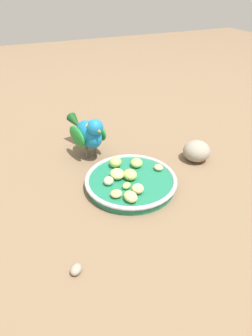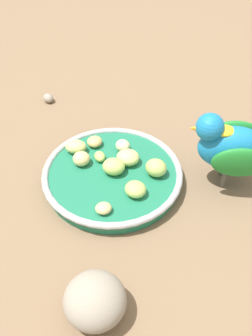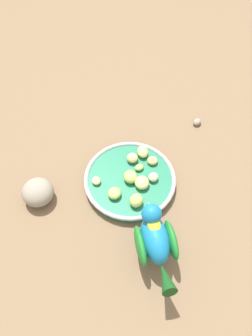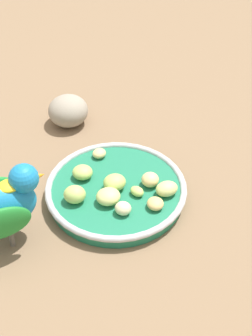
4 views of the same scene
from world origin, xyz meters
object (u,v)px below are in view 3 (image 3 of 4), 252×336
object	(u,v)px
apple_piece_9	(132,158)
rock_large	(38,192)
apple_piece_7	(96,181)
apple_piece_4	(142,183)
feeding_bowl	(130,180)
apple_piece_3	(139,167)
apple_piece_5	(143,152)
parrot	(156,240)
pebble_0	(197,122)
apple_piece_2	(153,177)
apple_piece_1	(152,161)
apple_piece_8	(136,200)
apple_piece_6	(115,193)
apple_piece_0	(130,177)

from	to	relation	value
apple_piece_9	rock_large	xyz separation A→B (m)	(-0.10, 0.24, -0.00)
apple_piece_7	apple_piece_4	bearing A→B (deg)	-95.13
feeding_bowl	apple_piece_3	xyz separation A→B (m)	(0.03, -0.03, 0.01)
apple_piece_3	apple_piece_5	world-z (taller)	apple_piece_5
apple_piece_4	parrot	xyz separation A→B (m)	(-0.17, -0.02, 0.04)
pebble_0	apple_piece_2	bearing A→B (deg)	144.92
apple_piece_1	apple_piece_5	xyz separation A→B (m)	(0.03, 0.03, 0.00)
apple_piece_2	pebble_0	xyz separation A→B (m)	(0.21, -0.14, -0.02)
apple_piece_1	apple_piece_4	world-z (taller)	apple_piece_4
apple_piece_7	apple_piece_5	bearing A→B (deg)	-54.60
apple_piece_1	rock_large	bearing A→B (deg)	107.28
apple_piece_2	pebble_0	bearing A→B (deg)	-35.08
feeding_bowl	rock_large	bearing A→B (deg)	100.03
apple_piece_4	apple_piece_7	size ratio (longest dim) A/B	1.59
apple_piece_9	pebble_0	bearing A→B (deg)	-53.54
feeding_bowl	rock_large	xyz separation A→B (m)	(-0.04, 0.23, 0.02)
apple_piece_5	apple_piece_8	world-z (taller)	apple_piece_8
apple_piece_3	apple_piece_7	bearing A→B (deg)	109.41
apple_piece_6	pebble_0	bearing A→B (deg)	-44.12
apple_piece_8	apple_piece_4	bearing A→B (deg)	-17.33
rock_large	pebble_0	xyz separation A→B (m)	(0.24, -0.44, -0.02)
apple_piece_8	parrot	xyz separation A→B (m)	(-0.12, -0.04, 0.04)
apple_piece_6	apple_piece_3	bearing A→B (deg)	-39.46
apple_piece_0	apple_piece_6	distance (m)	0.06
apple_piece_1	apple_piece_7	bearing A→B (deg)	112.07
apple_piece_2	apple_piece_3	bearing A→B (deg)	46.54
apple_piece_4	apple_piece_7	distance (m)	0.12
apple_piece_7	apple_piece_9	xyz separation A→B (m)	(0.07, -0.09, 0.00)
feeding_bowl	parrot	xyz separation A→B (m)	(-0.19, -0.05, 0.06)
feeding_bowl	apple_piece_6	xyz separation A→B (m)	(-0.05, 0.04, 0.02)
apple_piece_0	pebble_0	size ratio (longest dim) A/B	1.45
apple_piece_4	apple_piece_6	size ratio (longest dim) A/B	1.14
apple_piece_0	apple_piece_5	world-z (taller)	apple_piece_0
apple_piece_4	rock_large	world-z (taller)	rock_large
apple_piece_1	apple_piece_5	size ratio (longest dim) A/B	0.75
apple_piece_1	apple_piece_6	size ratio (longest dim) A/B	0.81
apple_piece_3	apple_piece_8	world-z (taller)	apple_piece_8
apple_piece_2	parrot	xyz separation A→B (m)	(-0.19, 0.01, 0.05)
apple_piece_6	apple_piece_9	distance (m)	0.12
feeding_bowl	apple_piece_7	world-z (taller)	apple_piece_7
apple_piece_2	apple_piece_6	xyz separation A→B (m)	(-0.05, 0.10, 0.00)
apple_piece_6	apple_piece_9	size ratio (longest dim) A/B	1.18
feeding_bowl	apple_piece_1	size ratio (longest dim) A/B	8.44
apple_piece_0	pebble_0	xyz separation A→B (m)	(0.20, -0.20, -0.03)
feeding_bowl	rock_large	size ratio (longest dim) A/B	3.01
apple_piece_9	pebble_0	xyz separation A→B (m)	(0.15, -0.20, -0.03)
apple_piece_3	apple_piece_6	world-z (taller)	apple_piece_6
apple_piece_4	parrot	world-z (taller)	parrot
apple_piece_2	rock_large	xyz separation A→B (m)	(-0.04, 0.29, -0.00)
apple_piece_0	apple_piece_4	size ratio (longest dim) A/B	0.96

